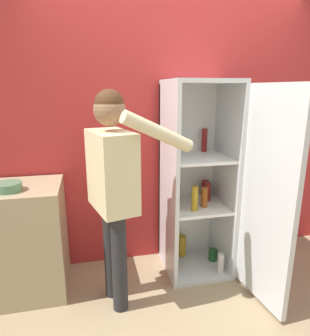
% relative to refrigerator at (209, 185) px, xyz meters
% --- Properties ---
extents(ground_plane, '(12.00, 12.00, 0.00)m').
position_rel_refrigerator_xyz_m(ground_plane, '(-0.24, -0.56, -0.86)').
color(ground_plane, tan).
extents(wall_back, '(7.00, 0.06, 2.55)m').
position_rel_refrigerator_xyz_m(wall_back, '(-0.24, 0.42, 0.41)').
color(wall_back, '#B72D2D').
rests_on(wall_back, ground_plane).
extents(refrigerator, '(0.69, 1.15, 1.76)m').
position_rel_refrigerator_xyz_m(refrigerator, '(0.00, 0.00, 0.00)').
color(refrigerator, silver).
rests_on(refrigerator, ground_plane).
extents(person, '(0.76, 0.59, 1.69)m').
position_rel_refrigerator_xyz_m(person, '(-0.86, -0.24, 0.20)').
color(person, '#262628').
rests_on(person, ground_plane).
extents(counter, '(0.57, 0.58, 0.94)m').
position_rel_refrigerator_xyz_m(counter, '(-1.56, 0.08, -0.39)').
color(counter, tan).
rests_on(counter, ground_plane).
extents(bowl, '(0.20, 0.20, 0.07)m').
position_rel_refrigerator_xyz_m(bowl, '(-1.64, -0.02, 0.11)').
color(bowl, '#517F5B').
rests_on(bowl, counter).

